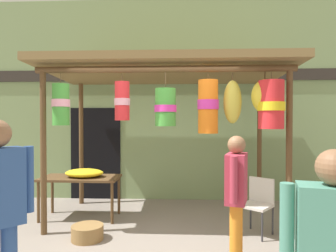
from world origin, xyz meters
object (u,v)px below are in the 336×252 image
(flower_heap_on_table, at_px, (85,173))
(folding_chair, at_px, (258,201))
(display_table, at_px, (80,181))
(vendor_in_orange, at_px, (236,190))
(wicker_basket_by_table, at_px, (87,233))

(flower_heap_on_table, xyz_separation_m, folding_chair, (2.87, -0.57, -0.30))
(display_table, relative_size, flower_heap_on_table, 2.03)
(display_table, bearing_deg, folding_chair, -11.34)
(flower_heap_on_table, distance_m, folding_chair, 2.94)
(flower_heap_on_table, distance_m, vendor_in_orange, 2.87)
(flower_heap_on_table, relative_size, vendor_in_orange, 0.43)
(wicker_basket_by_table, distance_m, vendor_in_orange, 2.28)
(display_table, height_order, wicker_basket_by_table, display_table)
(wicker_basket_by_table, bearing_deg, flower_heap_on_table, 109.86)
(vendor_in_orange, bearing_deg, flower_heap_on_table, 144.65)
(flower_heap_on_table, relative_size, wicker_basket_by_table, 1.46)
(display_table, relative_size, folding_chair, 1.61)
(folding_chair, xyz_separation_m, vendor_in_orange, (-0.53, -1.09, 0.40))
(display_table, distance_m, flower_heap_on_table, 0.18)
(flower_heap_on_table, bearing_deg, vendor_in_orange, -35.35)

